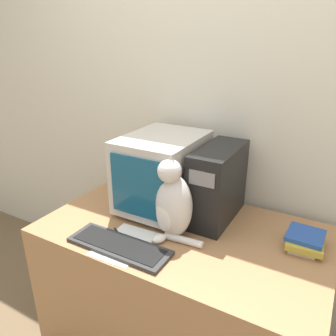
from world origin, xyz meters
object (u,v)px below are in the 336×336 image
at_px(computer_tower, 218,184).
at_px(pen, 120,236).
at_px(keyboard, 119,246).
at_px(book_stack, 305,240).
at_px(cat, 173,204).
at_px(crt_monitor, 163,172).

bearing_deg(computer_tower, pen, -129.49).
distance_m(keyboard, book_stack, 0.84).
bearing_deg(keyboard, computer_tower, 59.71).
bearing_deg(cat, book_stack, 39.27).
bearing_deg(keyboard, crt_monitor, 92.77).
xyz_separation_m(keyboard, pen, (-0.05, 0.08, -0.01)).
bearing_deg(cat, pen, -129.60).
xyz_separation_m(cat, pen, (-0.21, -0.13, -0.17)).
distance_m(book_stack, pen, 0.86).
relative_size(crt_monitor, keyboard, 1.00).
bearing_deg(pen, crt_monitor, 84.95).
xyz_separation_m(crt_monitor, pen, (-0.03, -0.35, -0.21)).
xyz_separation_m(crt_monitor, cat, (0.18, -0.22, -0.04)).
relative_size(computer_tower, pen, 3.20).
relative_size(cat, book_stack, 1.88).
distance_m(cat, book_stack, 0.62).
xyz_separation_m(computer_tower, pen, (-0.33, -0.40, -0.19)).
bearing_deg(pen, cat, 31.83).
relative_size(keyboard, cat, 1.21).
height_order(crt_monitor, keyboard, crt_monitor).
bearing_deg(cat, computer_tower, 85.19).
xyz_separation_m(computer_tower, keyboard, (-0.28, -0.48, -0.18)).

